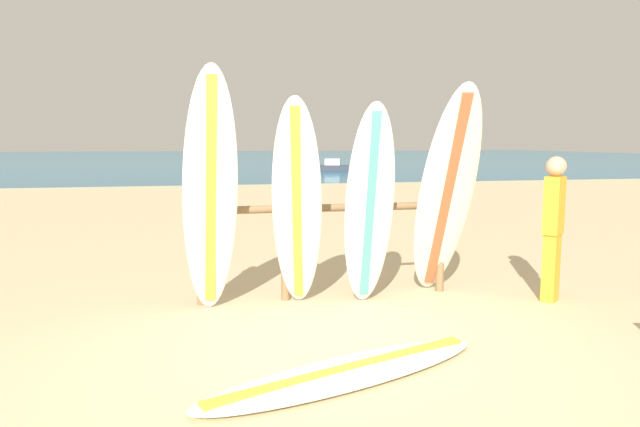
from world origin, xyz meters
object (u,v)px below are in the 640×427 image
object	(u,v)px
surfboard_rack	(326,234)
surfboard_leaning_far_left	(210,193)
surfboard_leaning_center	(446,196)
surfboard_leaning_left	(297,207)
surfboard_lying_on_sand	(347,372)
beachgoer_standing	(553,222)
surfboard_leaning_center_left	(369,207)
small_boat_offshore	(333,167)

from	to	relation	value
surfboard_rack	surfboard_leaning_far_left	world-z (taller)	surfboard_leaning_far_left
surfboard_rack	surfboard_leaning_center	world-z (taller)	surfboard_leaning_center
surfboard_leaning_left	surfboard_lying_on_sand	xyz separation A→B (m)	(0.08, -1.62, -0.99)
beachgoer_standing	surfboard_leaning_center_left	bearing A→B (deg)	174.91
surfboard_rack	beachgoer_standing	bearing A→B (deg)	-15.10
surfboard_leaning_center	surfboard_leaning_center_left	bearing A→B (deg)	-176.12
surfboard_leaning_far_left	surfboard_leaning_center_left	distance (m)	1.54
surfboard_rack	surfboard_lying_on_sand	xyz separation A→B (m)	(-0.30, -2.05, -0.65)
surfboard_lying_on_sand	small_boat_offshore	world-z (taller)	small_boat_offshore
surfboard_rack	beachgoer_standing	xyz separation A→B (m)	(2.25, -0.61, 0.14)
surfboard_leaning_far_left	surfboard_lying_on_sand	bearing A→B (deg)	-61.98
surfboard_leaning_far_left	surfboard_leaning_center_left	bearing A→B (deg)	-2.04
surfboard_leaning_far_left	surfboard_leaning_center	distance (m)	2.35
surfboard_rack	surfboard_leaning_center_left	size ratio (longest dim) A/B	1.33
beachgoer_standing	surfboard_leaning_center	bearing A→B (deg)	168.23
small_boat_offshore	beachgoer_standing	bearing A→B (deg)	-98.11
surfboard_leaning_center	surfboard_lying_on_sand	bearing A→B (deg)	-131.22
surfboard_rack	surfboard_leaning_left	distance (m)	0.67
surfboard_leaning_far_left	surfboard_leaning_center	xyz separation A→B (m)	(2.35, 0.00, -0.07)
surfboard_leaning_left	surfboard_lying_on_sand	size ratio (longest dim) A/B	0.86
surfboard_rack	surfboard_leaning_center_left	bearing A→B (deg)	-52.12
surfboard_rack	beachgoer_standing	distance (m)	2.34
surfboard_rack	surfboard_leaning_far_left	size ratio (longest dim) A/B	1.15
beachgoer_standing	small_boat_offshore	distance (m)	25.99
surfboard_leaning_left	surfboard_leaning_center	distance (m)	1.55
surfboard_leaning_left	small_boat_offshore	xyz separation A→B (m)	(6.30, 25.55, -0.77)
surfboard_rack	small_boat_offshore	bearing A→B (deg)	76.74
surfboard_lying_on_sand	small_boat_offshore	distance (m)	27.87
surfboard_leaning_far_left	surfboard_leaning_left	size ratio (longest dim) A/B	1.13
surfboard_leaning_center	small_boat_offshore	distance (m)	25.95
surfboard_rack	small_boat_offshore	distance (m)	25.81
small_boat_offshore	surfboard_leaning_far_left	bearing A→B (deg)	-105.57
surfboard_leaning_center_left	surfboard_leaning_left	bearing A→B (deg)	-179.93
surfboard_leaning_far_left	surfboard_leaning_left	distance (m)	0.82
surfboard_rack	surfboard_leaning_center_left	world-z (taller)	surfboard_leaning_center_left
surfboard_leaning_left	small_boat_offshore	size ratio (longest dim) A/B	0.84
surfboard_rack	surfboard_lying_on_sand	world-z (taller)	surfboard_rack
surfboard_rack	beachgoer_standing	world-z (taller)	beachgoer_standing
surfboard_leaning_left	surfboard_lying_on_sand	distance (m)	1.90
surfboard_leaning_left	surfboard_leaning_center_left	distance (m)	0.72
surfboard_leaning_center_left	small_boat_offshore	world-z (taller)	surfboard_leaning_center_left
surfboard_leaning_center_left	surfboard_leaning_center	world-z (taller)	surfboard_leaning_center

